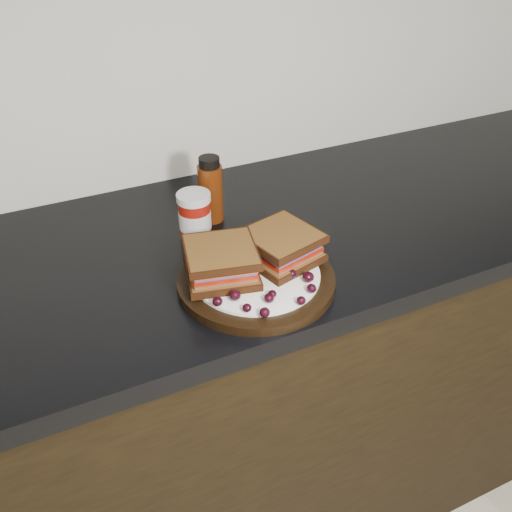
{
  "coord_description": "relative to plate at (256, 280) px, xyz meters",
  "views": [
    {
      "loc": [
        -0.24,
        0.82,
        1.52
      ],
      "look_at": [
        0.1,
        1.54,
        0.96
      ],
      "focal_mm": 40.0,
      "sensor_mm": 36.0,
      "label": 1
    }
  ],
  "objects": [
    {
      "name": "base_cabinets",
      "position": [
        -0.1,
        0.16,
        -0.48
      ],
      "size": [
        3.96,
        0.58,
        0.86
      ],
      "primitive_type": "cube",
      "color": "black",
      "rests_on": "ground_plane"
    },
    {
      "name": "countertop",
      "position": [
        -0.1,
        0.16,
        -0.03
      ],
      "size": [
        3.98,
        0.6,
        0.04
      ],
      "primitive_type": "cube",
      "color": "black",
      "rests_on": "base_cabinets"
    },
    {
      "name": "plate",
      "position": [
        0.0,
        0.0,
        0.0
      ],
      "size": [
        0.28,
        0.28,
        0.02
      ],
      "primitive_type": "cylinder",
      "color": "black",
      "rests_on": "countertop"
    },
    {
      "name": "sandwich_left",
      "position": [
        -0.06,
        0.02,
        0.04
      ],
      "size": [
        0.15,
        0.15,
        0.06
      ],
      "primitive_type": null,
      "rotation": [
        0.0,
        0.0,
        -0.22
      ],
      "color": "brown",
      "rests_on": "plate"
    },
    {
      "name": "sandwich_right",
      "position": [
        0.06,
        0.02,
        0.04
      ],
      "size": [
        0.15,
        0.15,
        0.05
      ],
      "primitive_type": null,
      "rotation": [
        0.0,
        0.0,
        0.26
      ],
      "color": "brown",
      "rests_on": "plate"
    },
    {
      "name": "grape_0",
      "position": [
        -0.09,
        -0.05,
        0.02
      ],
      "size": [
        0.02,
        0.02,
        0.02
      ],
      "primitive_type": "ellipsoid",
      "color": "black",
      "rests_on": "plate"
    },
    {
      "name": "grape_1",
      "position": [
        -0.06,
        -0.05,
        0.02
      ],
      "size": [
        0.02,
        0.02,
        0.02
      ],
      "primitive_type": "ellipsoid",
      "color": "black",
      "rests_on": "plate"
    },
    {
      "name": "grape_2",
      "position": [
        -0.06,
        -0.09,
        0.02
      ],
      "size": [
        0.02,
        0.02,
        0.01
      ],
      "primitive_type": "ellipsoid",
      "color": "black",
      "rests_on": "plate"
    },
    {
      "name": "grape_3",
      "position": [
        -0.04,
        -0.11,
        0.02
      ],
      "size": [
        0.02,
        0.02,
        0.02
      ],
      "primitive_type": "ellipsoid",
      "color": "black",
      "rests_on": "plate"
    },
    {
      "name": "grape_4",
      "position": [
        -0.02,
        -0.08,
        0.02
      ],
      "size": [
        0.02,
        0.02,
        0.02
      ],
      "primitive_type": "ellipsoid",
      "color": "black",
      "rests_on": "plate"
    },
    {
      "name": "grape_5",
      "position": [
        -0.0,
        -0.07,
        0.02
      ],
      "size": [
        0.01,
        0.01,
        0.01
      ],
      "primitive_type": "ellipsoid",
      "color": "black",
      "rests_on": "plate"
    },
    {
      "name": "grape_6",
      "position": [
        0.03,
        -0.11,
        0.02
      ],
      "size": [
        0.02,
        0.02,
        0.01
      ],
      "primitive_type": "ellipsoid",
      "color": "black",
      "rests_on": "plate"
    },
    {
      "name": "grape_7",
      "position": [
        0.06,
        -0.09,
        0.02
      ],
      "size": [
        0.02,
        0.02,
        0.02
      ],
      "primitive_type": "ellipsoid",
      "color": "black",
      "rests_on": "plate"
    },
    {
      "name": "grape_8",
      "position": [
        0.07,
        -0.06,
        0.02
      ],
      "size": [
        0.02,
        0.02,
        0.02
      ],
      "primitive_type": "ellipsoid",
      "color": "black",
      "rests_on": "plate"
    },
    {
      "name": "grape_9",
      "position": [
        0.05,
        -0.04,
        0.02
      ],
      "size": [
        0.02,
        0.02,
        0.02
      ],
      "primitive_type": "ellipsoid",
      "color": "black",
      "rests_on": "plate"
    },
    {
      "name": "grape_10",
      "position": [
        0.08,
        -0.0,
        0.02
      ],
      "size": [
        0.02,
        0.02,
        0.02
      ],
      "primitive_type": "ellipsoid",
      "color": "black",
      "rests_on": "plate"
    },
    {
      "name": "grape_11",
      "position": [
        0.07,
        0.0,
        0.02
      ],
      "size": [
        0.02,
        0.02,
        0.02
      ],
      "primitive_type": "ellipsoid",
      "color": "black",
      "rests_on": "plate"
    },
    {
      "name": "grape_12",
      "position": [
        0.07,
        0.02,
        0.02
      ],
      "size": [
        0.02,
        0.02,
        0.02
      ],
      "primitive_type": "ellipsoid",
      "color": "black",
      "rests_on": "plate"
    },
    {
      "name": "grape_13",
      "position": [
        0.06,
        0.06,
        0.02
      ],
      "size": [
        0.02,
        0.02,
        0.02
      ],
      "primitive_type": "ellipsoid",
      "color": "black",
      "rests_on": "plate"
    },
    {
      "name": "grape_14",
      "position": [
        -0.05,
        0.04,
        0.02
      ],
      "size": [
        0.02,
        0.02,
        0.02
      ],
      "primitive_type": "ellipsoid",
      "color": "black",
      "rests_on": "plate"
    },
    {
      "name": "grape_15",
      "position": [
        -0.06,
        0.03,
        0.02
      ],
      "size": [
        0.02,
        0.02,
        0.02
      ],
      "primitive_type": "ellipsoid",
      "color": "black",
      "rests_on": "plate"
    },
    {
      "name": "grape_16",
      "position": [
        -0.09,
        0.0,
        0.02
      ],
      "size": [
        0.02,
        0.02,
        0.02
      ],
      "primitive_type": "ellipsoid",
      "color": "black",
      "rests_on": "plate"
    },
    {
      "name": "grape_17",
      "position": [
        -0.08,
        -0.02,
        0.02
      ],
      "size": [
        0.02,
        0.02,
        0.02
      ],
      "primitive_type": "ellipsoid",
      "color": "black",
      "rests_on": "plate"
    },
    {
      "name": "grape_18",
      "position": [
        -0.07,
        0.04,
        0.02
      ],
      "size": [
        0.02,
        0.02,
        0.02
      ],
      "primitive_type": "ellipsoid",
      "color": "black",
      "rests_on": "plate"
    },
    {
      "name": "grape_19",
      "position": [
        -0.07,
        0.03,
        0.02
      ],
      "size": [
        0.02,
        0.02,
        0.02
      ],
      "primitive_type": "ellipsoid",
      "color": "black",
      "rests_on": "plate"
    },
    {
      "name": "grape_20",
      "position": [
        -0.06,
        -0.0,
        0.02
      ],
      "size": [
        0.02,
        0.02,
        0.02
      ],
      "primitive_type": "ellipsoid",
      "color": "black",
      "rests_on": "plate"
    },
    {
      "name": "condiment_jar",
      "position": [
        -0.04,
        0.19,
        0.04
      ],
      "size": [
        0.07,
        0.07,
        0.1
      ],
      "primitive_type": "cylinder",
      "rotation": [
        0.0,
        0.0,
        -0.03
      ],
      "color": "maroon",
      "rests_on": "countertop"
    },
    {
      "name": "oil_bottle",
      "position": [
        0.01,
        0.24,
        0.06
      ],
      "size": [
        0.05,
        0.05,
        0.14
      ],
      "primitive_type": "cylinder",
      "rotation": [
        0.0,
        0.0,
        -0.09
      ],
      "color": "#4F1E07",
      "rests_on": "countertop"
    }
  ]
}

